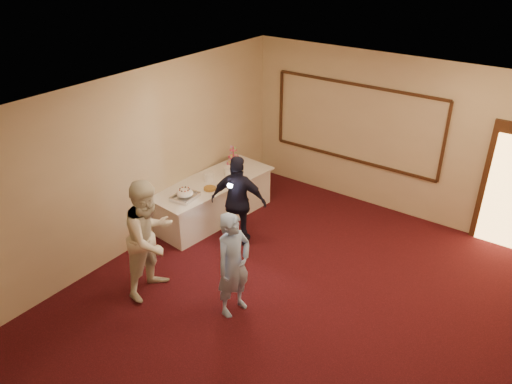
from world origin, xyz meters
TOP-DOWN VIEW (x-y plane):
  - floor at (0.00, 0.00)m, footprint 7.00×7.00m
  - room_walls at (0.00, 0.00)m, footprint 6.04×7.04m
  - wall_molding at (-0.80, 3.47)m, footprint 3.45×0.04m
  - buffet_table at (-2.52, 1.21)m, footprint 1.21×2.55m
  - pavlova_tray at (-2.47, 0.43)m, footprint 0.40×0.52m
  - cupcake_stand at (-2.68, 2.06)m, footprint 0.28×0.28m
  - plate_stack_a at (-2.59, 1.21)m, footprint 0.20×0.20m
  - plate_stack_b at (-2.43, 1.61)m, footprint 0.20×0.20m
  - tart at (-2.32, 0.92)m, footprint 0.25×0.25m
  - man at (-0.57, -0.62)m, footprint 0.46×0.63m
  - woman at (-1.86, -0.95)m, footprint 0.77×0.95m
  - guest at (-1.59, 0.81)m, footprint 1.04×0.73m
  - camera_flash at (-1.53, 0.52)m, footprint 0.08×0.06m

SIDE VIEW (x-z plane):
  - floor at x=0.00m, z-range 0.00..0.00m
  - buffet_table at x=-2.52m, z-range 0.00..0.77m
  - tart at x=-2.32m, z-range 0.77..0.82m
  - man at x=-0.57m, z-range 0.00..1.59m
  - guest at x=-1.59m, z-range 0.00..1.64m
  - pavlova_tray at x=-2.47m, z-range 0.76..0.94m
  - plate_stack_a at x=-2.59m, z-range 0.77..0.93m
  - plate_stack_b at x=-2.43m, z-range 0.77..0.94m
  - cupcake_stand at x=-2.68m, z-range 0.71..1.12m
  - woman at x=-1.86m, z-range 0.00..1.84m
  - camera_flash at x=-1.53m, z-range 1.24..1.29m
  - wall_molding at x=-0.80m, z-range 0.83..2.38m
  - room_walls at x=0.00m, z-range 0.52..3.54m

